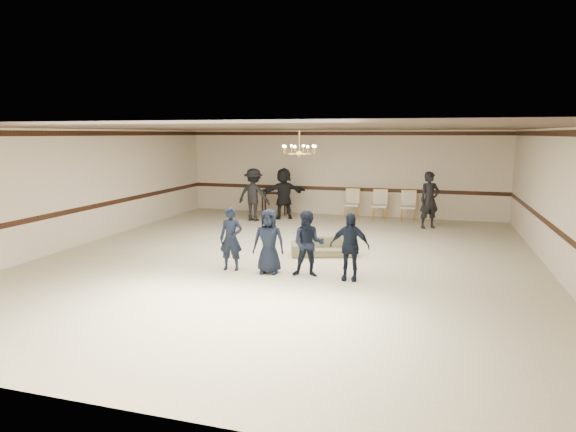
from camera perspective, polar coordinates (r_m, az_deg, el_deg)
name	(u,v)px	position (r m, az deg, el deg)	size (l,w,h in m)	color
room	(288,195)	(11.91, 0.04, 2.46)	(12.01, 14.01, 3.21)	beige
chair_rail	(340,189)	(18.74, 6.12, 3.16)	(12.00, 0.02, 0.14)	black
crown_molding	(341,133)	(18.63, 6.23, 9.53)	(12.00, 0.02, 0.14)	black
chandelier	(299,141)	(12.79, 1.32, 8.68)	(0.94, 0.94, 0.89)	gold
boy_a	(231,239)	(11.17, -6.64, -2.65)	(0.53, 0.35, 1.44)	black
boy_b	(269,241)	(10.85, -2.26, -2.96)	(0.71, 0.46, 1.44)	black
boy_c	(308,244)	(10.60, 2.36, -3.26)	(0.70, 0.55, 1.44)	black
boy_d	(350,247)	(10.42, 7.17, -3.55)	(0.85, 0.35, 1.44)	black
settee	(324,246)	(12.53, 4.16, -3.54)	(1.63, 0.64, 0.48)	brown
adult_left	(254,195)	(17.43, -4.02, 2.48)	(1.20, 0.69, 1.86)	black
adult_mid	(284,193)	(17.80, -0.51, 2.65)	(1.73, 0.55, 1.86)	black
adult_right	(429,200)	(16.63, 16.13, 1.79)	(0.68, 0.45, 1.86)	black
banquet_chair_left	(352,204)	(17.95, 7.41, 1.35)	(0.52, 0.52, 1.07)	beige
banquet_chair_mid	(379,205)	(17.83, 10.58, 1.21)	(0.52, 0.52, 1.07)	beige
banquet_chair_right	(408,207)	(17.75, 13.79, 1.06)	(0.52, 0.52, 1.07)	beige
console_table	(275,203)	(18.86, -1.53, 1.49)	(1.01, 0.43, 0.85)	black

